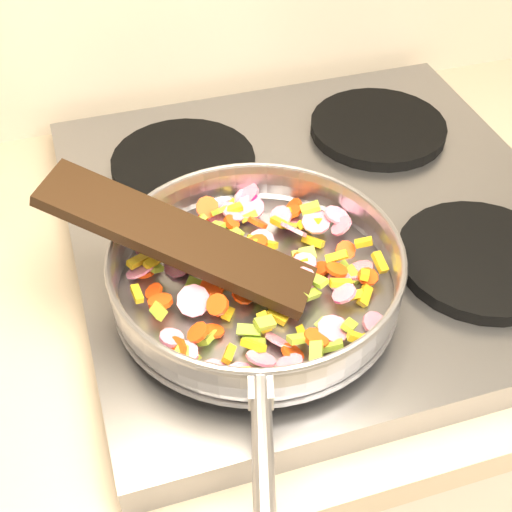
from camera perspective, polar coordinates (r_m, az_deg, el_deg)
name	(u,v)px	position (r m, az deg, el deg)	size (l,w,h in m)	color
cooktop	(319,225)	(0.90, 5.09, 2.51)	(0.60, 0.60, 0.04)	#939399
grate_fl	(244,314)	(0.75, -0.97, -4.68)	(0.19, 0.19, 0.02)	black
grate_fr	(481,259)	(0.85, 17.53, -0.26)	(0.19, 0.19, 0.02)	black
grate_bl	(183,163)	(0.95, -5.82, 7.42)	(0.19, 0.19, 0.02)	black
grate_br	(378,128)	(1.03, 9.73, 10.08)	(0.19, 0.19, 0.02)	black
saute_pan	(256,271)	(0.74, 0.00, -1.17)	(0.34, 0.50, 0.06)	#9E9EA5
vegetable_heap	(255,271)	(0.75, -0.07, -1.23)	(0.27, 0.29, 0.05)	#C3135C
wooden_spatula	(177,238)	(0.73, -6.32, 1.47)	(0.29, 0.07, 0.01)	black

